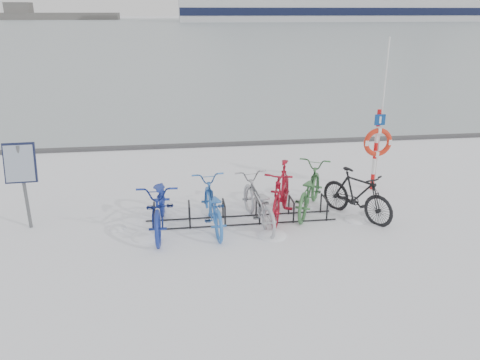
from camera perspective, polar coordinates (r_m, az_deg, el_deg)
ground at (r=9.93m, az=0.13°, el=-5.02°), size 900.00×900.00×0.00m
ice_sheet at (r=163.98m, az=-7.62°, el=18.26°), size 400.00×298.00×0.02m
quay_edge at (r=15.44m, az=-2.85°, el=4.34°), size 400.00×0.25×0.10m
bike_rack at (r=9.86m, az=0.13°, el=-4.06°), size 4.00×0.48×0.46m
info_board at (r=10.10m, az=-25.16°, el=1.33°), size 0.61×0.26×1.79m
lifebuoy_station at (r=11.71m, az=16.42°, el=4.44°), size 0.70×0.22×3.64m
bike_0 at (r=9.51m, az=-9.71°, el=-2.68°), size 0.82×2.21×1.15m
bike_1 at (r=9.51m, az=-3.40°, el=-2.86°), size 0.85×2.00×1.02m
bike_2 at (r=9.63m, az=2.20°, el=-2.51°), size 0.98×2.04×1.03m
bike_3 at (r=9.95m, az=5.04°, el=-1.28°), size 1.27×2.07×1.20m
bike_4 at (r=10.40m, az=8.43°, el=-0.89°), size 1.56×2.13×1.06m
bike_5 at (r=10.24m, az=14.09°, el=-1.56°), size 1.40×1.79×1.08m
snow_drifts at (r=9.88m, az=2.34°, el=-5.17°), size 5.87×2.14×0.21m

